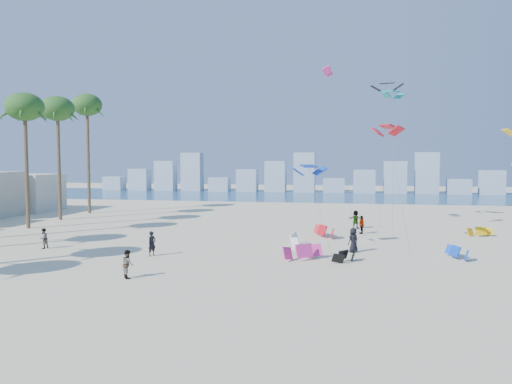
# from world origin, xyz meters

# --- Properties ---
(ground) EXTENTS (220.00, 220.00, 0.00)m
(ground) POSITION_xyz_m (0.00, 0.00, 0.00)
(ground) COLOR beige
(ground) RESTS_ON ground
(ocean) EXTENTS (220.00, 220.00, 0.00)m
(ocean) POSITION_xyz_m (0.00, 72.00, 0.01)
(ocean) COLOR navy
(ocean) RESTS_ON ground
(kitesurfer_near) EXTENTS (0.70, 0.79, 1.82)m
(kitesurfer_near) POSITION_xyz_m (-3.97, 11.76, 0.91)
(kitesurfer_near) COLOR black
(kitesurfer_near) RESTS_ON ground
(kitesurfer_mid) EXTENTS (1.01, 1.04, 1.69)m
(kitesurfer_mid) POSITION_xyz_m (-2.82, 5.23, 0.84)
(kitesurfer_mid) COLOR gray
(kitesurfer_mid) RESTS_ON ground
(kitesurfers_far) EXTENTS (41.91, 21.53, 1.87)m
(kitesurfers_far) POSITION_xyz_m (11.23, 19.56, 0.88)
(kitesurfers_far) COLOR black
(kitesurfers_far) RESTS_ON ground
(grounded_kites) EXTENTS (18.18, 15.53, 1.04)m
(grounded_kites) POSITION_xyz_m (10.60, 17.51, 0.47)
(grounded_kites) COLOR black
(grounded_kites) RESTS_ON ground
(flying_kites) EXTENTS (27.27, 28.13, 16.60)m
(flying_kites) POSITION_xyz_m (16.06, 21.34, 11.21)
(flying_kites) COLOR #0B3EC1
(flying_kites) RESTS_ON ground
(distant_skyline) EXTENTS (85.00, 3.00, 8.40)m
(distant_skyline) POSITION_xyz_m (-1.19, 82.00, 3.09)
(distant_skyline) COLOR #9EADBF
(distant_skyline) RESTS_ON ground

